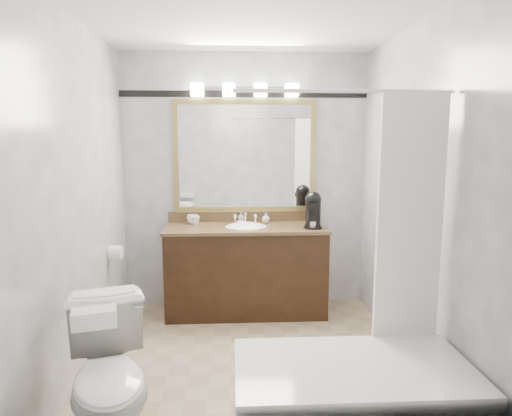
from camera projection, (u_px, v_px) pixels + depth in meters
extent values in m
cube|color=tan|center=(250.00, 363.00, 3.45)|extent=(2.40, 2.60, 0.01)
cube|color=white|center=(250.00, 14.00, 3.07)|extent=(2.40, 2.60, 0.01)
cube|color=silver|center=(245.00, 181.00, 4.55)|extent=(2.40, 0.01, 2.50)
cube|color=silver|center=(262.00, 239.00, 1.97)|extent=(2.40, 0.01, 2.50)
cube|color=silver|center=(79.00, 200.00, 3.19)|extent=(0.01, 2.60, 2.50)
cube|color=silver|center=(415.00, 198.00, 3.32)|extent=(0.01, 2.60, 2.50)
cube|color=black|center=(246.00, 271.00, 4.39)|extent=(1.50, 0.55, 0.82)
cube|color=olive|center=(246.00, 228.00, 4.32)|extent=(1.53, 0.58, 0.03)
cube|color=olive|center=(245.00, 216.00, 4.58)|extent=(1.53, 0.03, 0.10)
ellipsoid|color=white|center=(246.00, 230.00, 4.33)|extent=(0.44, 0.34, 0.14)
cube|color=#A58C4A|center=(245.00, 102.00, 4.40)|extent=(1.40, 0.04, 0.05)
cube|color=#A58C4A|center=(245.00, 209.00, 4.56)|extent=(1.40, 0.04, 0.05)
cube|color=#A58C4A|center=(176.00, 157.00, 4.45)|extent=(0.05, 0.04, 1.00)
cube|color=#A58C4A|center=(313.00, 156.00, 4.52)|extent=(0.05, 0.04, 1.00)
cube|color=white|center=(245.00, 156.00, 4.49)|extent=(1.30, 0.01, 1.00)
cube|color=silver|center=(245.00, 88.00, 4.37)|extent=(0.90, 0.05, 0.03)
cube|color=white|center=(197.00, 90.00, 4.30)|extent=(0.12, 0.12, 0.12)
cube|color=white|center=(229.00, 90.00, 4.32)|extent=(0.12, 0.12, 0.12)
cube|color=white|center=(261.00, 90.00, 4.34)|extent=(0.12, 0.12, 0.12)
cube|color=white|center=(292.00, 90.00, 4.35)|extent=(0.12, 0.12, 0.12)
cube|color=black|center=(245.00, 94.00, 4.41)|extent=(2.40, 0.01, 0.06)
cube|color=white|center=(352.00, 403.00, 2.53)|extent=(1.30, 0.72, 0.45)
cylinder|color=silver|center=(345.00, 91.00, 2.65)|extent=(1.30, 0.02, 0.02)
cube|color=white|center=(409.00, 222.00, 2.78)|extent=(0.40, 0.04, 1.55)
cylinder|color=white|center=(116.00, 253.00, 3.94)|extent=(0.11, 0.12, 0.12)
imported|color=white|center=(110.00, 380.00, 2.45)|extent=(0.65, 0.87, 0.79)
cube|color=white|center=(94.00, 318.00, 2.18)|extent=(0.23, 0.16, 0.08)
cylinder|color=black|center=(313.00, 227.00, 4.24)|extent=(0.17, 0.17, 0.02)
cylinder|color=black|center=(313.00, 213.00, 4.28)|extent=(0.14, 0.14, 0.25)
sphere|color=black|center=(313.00, 200.00, 4.26)|extent=(0.15, 0.15, 0.15)
cube|color=black|center=(313.00, 205.00, 4.19)|extent=(0.11, 0.11, 0.05)
cylinder|color=silver|center=(313.00, 224.00, 4.22)|extent=(0.06, 0.06, 0.06)
imported|color=white|center=(193.00, 219.00, 4.45)|extent=(0.13, 0.13, 0.09)
imported|color=white|center=(195.00, 220.00, 4.42)|extent=(0.11, 0.11, 0.08)
imported|color=white|center=(241.00, 218.00, 4.51)|extent=(0.05, 0.05, 0.10)
imported|color=white|center=(266.00, 218.00, 4.51)|extent=(0.09, 0.09, 0.10)
cube|color=beige|center=(241.00, 223.00, 4.44)|extent=(0.09, 0.06, 0.03)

